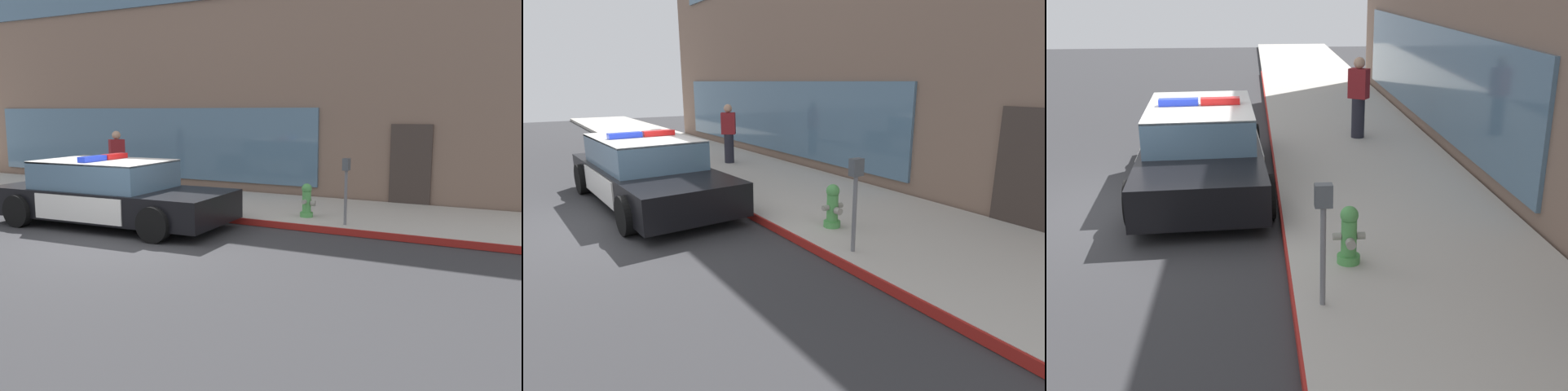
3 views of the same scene
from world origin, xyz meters
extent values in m
plane|color=#303033|center=(0.00, 0.00, 0.00)|extent=(48.00, 48.00, 0.00)
cube|color=#B2ADA3|center=(0.00, 4.05, 0.07)|extent=(48.00, 3.41, 0.15)
cube|color=maroon|center=(0.00, 2.33, 0.08)|extent=(28.80, 0.04, 0.14)
cube|color=slate|center=(-4.50, 5.78, 1.45)|extent=(12.05, 0.08, 2.10)
cube|color=black|center=(-1.30, 1.07, 0.50)|extent=(5.26, 2.20, 0.60)
cube|color=silver|center=(0.35, 1.16, 0.67)|extent=(1.85, 1.99, 0.05)
cube|color=silver|center=(-3.11, 0.98, 0.67)|extent=(1.54, 1.97, 0.05)
cube|color=silver|center=(-1.45, 2.05, 0.50)|extent=(2.17, 0.14, 0.51)
cube|color=silver|center=(-1.35, 0.09, 0.50)|extent=(2.17, 0.14, 0.51)
cube|color=yellow|center=(-1.46, 2.07, 0.50)|extent=(0.22, 0.02, 0.26)
cube|color=slate|center=(-1.51, 1.06, 1.07)|extent=(2.77, 1.88, 0.60)
cube|color=silver|center=(-1.51, 1.06, 1.36)|extent=(2.77, 1.88, 0.04)
cube|color=red|center=(-1.53, 1.41, 1.44)|extent=(0.23, 0.67, 0.11)
cube|color=blue|center=(-1.49, 0.72, 1.44)|extent=(0.23, 0.67, 0.11)
cylinder|color=black|center=(0.35, 2.13, 0.34)|extent=(0.69, 0.25, 0.68)
cylinder|color=black|center=(0.45, 0.19, 0.34)|extent=(0.69, 0.25, 0.68)
cylinder|color=black|center=(-3.05, 1.96, 0.34)|extent=(0.69, 0.25, 0.68)
cylinder|color=black|center=(-2.95, 0.02, 0.34)|extent=(0.69, 0.25, 0.68)
cylinder|color=#4C994C|center=(2.32, 3.06, 0.20)|extent=(0.28, 0.28, 0.10)
cylinder|color=#4C994C|center=(2.32, 3.06, 0.47)|extent=(0.19, 0.19, 0.45)
sphere|color=#4C994C|center=(2.32, 3.06, 0.77)|extent=(0.22, 0.22, 0.22)
cylinder|color=gray|center=(2.32, 3.06, 0.84)|extent=(0.06, 0.06, 0.05)
cylinder|color=gray|center=(2.32, 2.92, 0.50)|extent=(0.09, 0.10, 0.09)
cylinder|color=gray|center=(2.32, 3.21, 0.50)|extent=(0.09, 0.10, 0.09)
cylinder|color=gray|center=(2.47, 3.06, 0.46)|extent=(0.10, 0.12, 0.12)
cylinder|color=#23232D|center=(-3.96, 4.20, 0.57)|extent=(0.28, 0.28, 0.85)
cube|color=maroon|center=(-3.96, 4.20, 1.31)|extent=(0.44, 0.48, 0.62)
sphere|color=tan|center=(-3.96, 4.20, 1.74)|extent=(0.24, 0.24, 0.24)
cylinder|color=slate|center=(3.32, 2.63, 0.70)|extent=(0.06, 0.06, 1.10)
cube|color=#474C51|center=(3.32, 2.63, 1.37)|extent=(0.12, 0.18, 0.24)
camera|label=1|loc=(6.60, -7.55, 2.40)|focal=37.03mm
camera|label=2|loc=(7.65, -1.31, 2.50)|focal=29.81mm
camera|label=3|loc=(9.27, 1.95, 3.44)|focal=43.71mm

